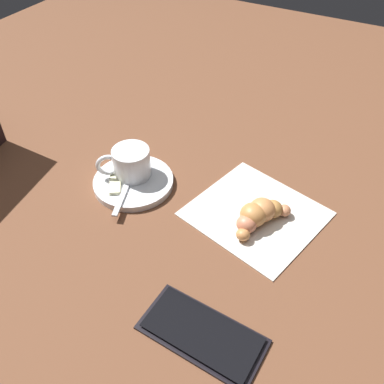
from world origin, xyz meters
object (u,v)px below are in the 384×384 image
at_px(napkin, 255,214).
at_px(sugar_packet, 115,181).
at_px(teaspoon, 129,180).
at_px(saucer, 134,182).
at_px(espresso_cup, 130,163).
at_px(croissant, 259,214).
at_px(cell_phone, 202,333).

bearing_deg(napkin, sugar_packet, 12.41).
bearing_deg(sugar_packet, teaspoon, 89.34).
distance_m(saucer, sugar_packet, 0.03).
height_order(espresso_cup, croissant, espresso_cup).
bearing_deg(saucer, espresso_cup, -45.93).
relative_size(espresso_cup, cell_phone, 0.51).
bearing_deg(cell_phone, napkin, -84.61).
xyz_separation_m(saucer, sugar_packet, (0.02, 0.02, 0.01)).
relative_size(saucer, croissant, 1.32).
xyz_separation_m(croissant, cell_phone, (-0.01, 0.21, -0.02)).
relative_size(espresso_cup, teaspoon, 0.65).
height_order(saucer, sugar_packet, sugar_packet).
bearing_deg(sugar_packet, napkin, 68.01).
height_order(saucer, teaspoon, teaspoon).
bearing_deg(saucer, sugar_packet, 41.58).
height_order(espresso_cup, teaspoon, espresso_cup).
bearing_deg(napkin, saucer, 8.51).
distance_m(espresso_cup, cell_phone, 0.32).
xyz_separation_m(saucer, cell_phone, (-0.23, 0.19, -0.00)).
relative_size(sugar_packet, cell_phone, 0.42).
bearing_deg(napkin, croissant, 127.30).
distance_m(napkin, croissant, 0.02).
distance_m(espresso_cup, sugar_packet, 0.04).
distance_m(sugar_packet, cell_phone, 0.31).
xyz_separation_m(sugar_packet, croissant, (-0.25, -0.04, 0.00)).
bearing_deg(teaspoon, espresso_cup, -71.67).
height_order(saucer, espresso_cup, espresso_cup).
distance_m(croissant, cell_phone, 0.21).
relative_size(napkin, croissant, 1.83).
bearing_deg(sugar_packet, saucer, 97.19).
xyz_separation_m(teaspoon, cell_phone, (-0.24, 0.18, -0.01)).
bearing_deg(sugar_packet, espresso_cup, 122.30).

